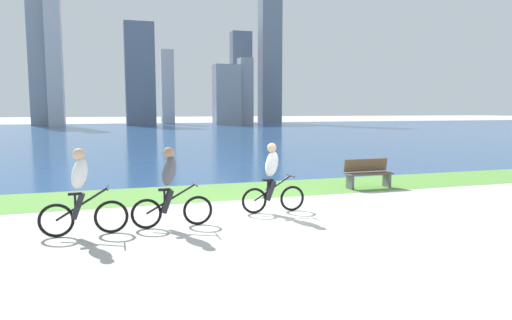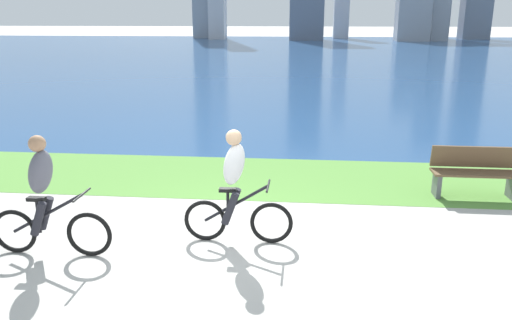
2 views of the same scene
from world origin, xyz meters
TOP-DOWN VIEW (x-y plane):
  - ground_plane at (0.00, 0.00)m, footprint 300.00×300.00m
  - grass_strip_bayside at (0.00, 3.24)m, footprint 120.00×2.76m
  - bay_water_surface at (0.00, 39.51)m, footprint 300.00×69.78m
  - cyclist_lead at (0.15, 0.20)m, footprint 1.57×0.52m
  - cyclist_trailing at (-2.31, -0.45)m, footprint 1.68×0.52m
  - bench_near_path at (4.14, 2.51)m, footprint 1.50×0.47m

SIDE VIEW (x-z plane):
  - ground_plane at x=0.00m, z-range 0.00..0.00m
  - bay_water_surface at x=0.00m, z-range 0.00..0.00m
  - grass_strip_bayside at x=0.00m, z-range 0.00..0.01m
  - bench_near_path at x=4.14m, z-range 0.00..0.90m
  - cyclist_lead at x=0.15m, z-range 0.00..1.65m
  - cyclist_trailing at x=-2.31m, z-range 0.00..1.67m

